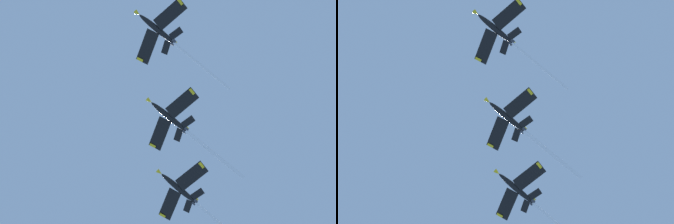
{
  "view_description": "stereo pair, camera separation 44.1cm",
  "coord_description": "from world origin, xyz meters",
  "views": [
    {
      "loc": [
        18.66,
        -32.07,
        1.77
      ],
      "look_at": [
        -14.05,
        22.22,
        148.46
      ],
      "focal_mm": 64.4,
      "sensor_mm": 36.0,
      "label": 1
    },
    {
      "loc": [
        18.28,
        -32.29,
        1.77
      ],
      "look_at": [
        -14.05,
        22.22,
        148.46
      ],
      "focal_mm": 64.4,
      "sensor_mm": 36.0,
      "label": 2
    }
  ],
  "objects": [
    {
      "name": "jet_lead",
      "position": [
        -4.74,
        5.03,
        153.78
      ],
      "size": [
        18.95,
        27.71,
        14.16
      ],
      "color": "black"
    },
    {
      "name": "jet_second",
      "position": [
        -12.33,
        27.46,
        145.58
      ],
      "size": [
        19.61,
        28.13,
        13.98
      ],
      "color": "black"
    },
    {
      "name": "jet_third",
      "position": [
        -20.73,
        43.44,
        141.63
      ],
      "size": [
        18.88,
        26.05,
        13.05
      ],
      "color": "black"
    }
  ]
}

